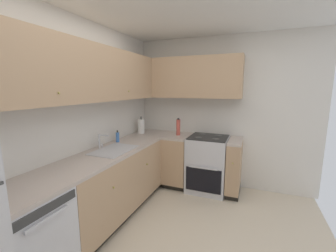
# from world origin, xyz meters

# --- Properties ---
(wall_back) EXTENTS (3.99, 0.05, 2.51)m
(wall_back) POSITION_xyz_m (0.00, 1.48, 1.26)
(wall_back) COLOR silver
(wall_back) RESTS_ON ground_plane
(wall_right) EXTENTS (0.05, 3.02, 2.51)m
(wall_right) POSITION_xyz_m (1.97, 0.00, 1.26)
(wall_right) COLOR silver
(wall_right) RESTS_ON ground_plane
(dishwasher) EXTENTS (0.60, 0.63, 0.85)m
(dishwasher) POSITION_xyz_m (-0.75, 1.16, 0.43)
(dishwasher) COLOR silver
(dishwasher) RESTS_ON ground_plane
(lower_cabinets_back) EXTENTS (1.79, 0.62, 0.85)m
(lower_cabinets_back) POSITION_xyz_m (0.45, 1.16, 0.43)
(lower_cabinets_back) COLOR tan
(lower_cabinets_back) RESTS_ON ground_plane
(countertop_back) EXTENTS (2.99, 0.60, 0.03)m
(countertop_back) POSITION_xyz_m (0.45, 1.16, 0.87)
(countertop_back) COLOR #B7A89E
(countertop_back) RESTS_ON lower_cabinets_back
(lower_cabinets_right) EXTENTS (0.62, 1.23, 0.85)m
(lower_cabinets_right) POSITION_xyz_m (1.65, 0.34, 0.43)
(lower_cabinets_right) COLOR tan
(lower_cabinets_right) RESTS_ON ground_plane
(countertop_right) EXTENTS (0.60, 1.23, 0.03)m
(countertop_right) POSITION_xyz_m (1.64, 0.35, 0.87)
(countertop_right) COLOR #B7A89E
(countertop_right) RESTS_ON lower_cabinets_right
(oven_range) EXTENTS (0.68, 0.62, 1.04)m
(oven_range) POSITION_xyz_m (1.66, 0.15, 0.45)
(oven_range) COLOR silver
(oven_range) RESTS_ON ground_plane
(upper_cabinets_back) EXTENTS (2.67, 0.34, 0.66)m
(upper_cabinets_back) POSITION_xyz_m (0.29, 1.30, 1.85)
(upper_cabinets_back) COLOR tan
(upper_cabinets_right) EXTENTS (0.32, 1.78, 0.66)m
(upper_cabinets_right) POSITION_xyz_m (1.78, 0.57, 1.85)
(upper_cabinets_right) COLOR tan
(sink) EXTENTS (0.60, 0.40, 0.10)m
(sink) POSITION_xyz_m (0.48, 1.13, 0.85)
(sink) COLOR #B7B7BC
(sink) RESTS_ON countertop_back
(faucet) EXTENTS (0.07, 0.16, 0.19)m
(faucet) POSITION_xyz_m (0.48, 1.34, 1.01)
(faucet) COLOR silver
(faucet) RESTS_ON countertop_back
(soap_bottle) EXTENTS (0.05, 0.05, 0.17)m
(soap_bottle) POSITION_xyz_m (0.86, 1.34, 0.96)
(soap_bottle) COLOR #3F72BF
(soap_bottle) RESTS_ON countertop_back
(paper_towel_roll) EXTENTS (0.11, 0.11, 0.31)m
(paper_towel_roll) POSITION_xyz_m (1.55, 1.32, 1.01)
(paper_towel_roll) COLOR white
(paper_towel_roll) RESTS_ON countertop_back
(oil_bottle) EXTENTS (0.07, 0.07, 0.29)m
(oil_bottle) POSITION_xyz_m (1.64, 0.66, 1.03)
(oil_bottle) COLOR #BF4C3F
(oil_bottle) RESTS_ON countertop_right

